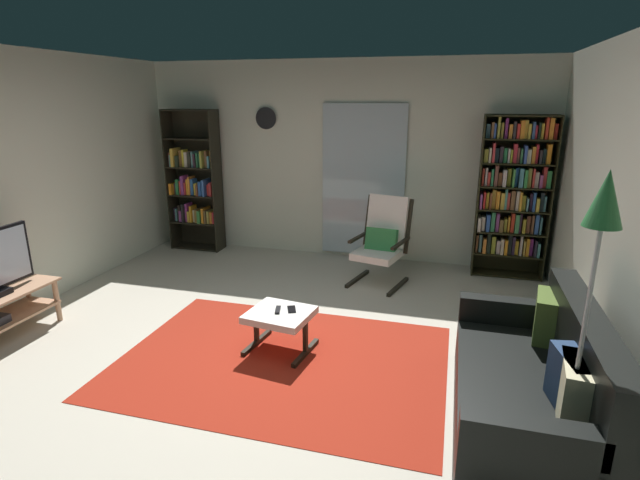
# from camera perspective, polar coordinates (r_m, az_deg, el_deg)

# --- Properties ---
(ground_plane) EXTENTS (7.02, 7.02, 0.00)m
(ground_plane) POSITION_cam_1_polar(r_m,az_deg,el_deg) (4.36, -6.86, -13.01)
(ground_plane) COLOR beige
(wall_back) EXTENTS (5.60, 0.06, 2.60)m
(wall_back) POSITION_cam_1_polar(r_m,az_deg,el_deg) (6.62, 2.33, 9.16)
(wall_back) COLOR silver
(wall_back) RESTS_ON ground
(glass_door_panel) EXTENTS (1.10, 0.01, 2.00)m
(glass_door_panel) POSITION_cam_1_polar(r_m,az_deg,el_deg) (6.53, 5.02, 6.79)
(glass_door_panel) COLOR silver
(area_rug) EXTENTS (2.69, 1.96, 0.01)m
(area_rug) POSITION_cam_1_polar(r_m,az_deg,el_deg) (4.24, -4.44, -13.79)
(area_rug) COLOR maroon
(area_rug) RESTS_ON ground
(bookshelf_near_tv) EXTENTS (0.73, 0.30, 1.97)m
(bookshelf_near_tv) POSITION_cam_1_polar(r_m,az_deg,el_deg) (7.19, -14.36, 6.33)
(bookshelf_near_tv) COLOR black
(bookshelf_near_tv) RESTS_ON ground
(bookshelf_near_sofa) EXTENTS (0.82, 0.30, 1.94)m
(bookshelf_near_sofa) POSITION_cam_1_polar(r_m,az_deg,el_deg) (6.28, 21.57, 5.19)
(bookshelf_near_sofa) COLOR black
(bookshelf_near_sofa) RESTS_ON ground
(leather_sofa) EXTENTS (0.83, 1.72, 0.87)m
(leather_sofa) POSITION_cam_1_polar(r_m,az_deg,el_deg) (3.58, 23.71, -15.55)
(leather_sofa) COLOR black
(leather_sofa) RESTS_ON ground
(lounge_armchair) EXTENTS (0.70, 0.77, 1.02)m
(lounge_armchair) POSITION_cam_1_polar(r_m,az_deg,el_deg) (5.77, 7.28, 0.18)
(lounge_armchair) COLOR black
(lounge_armchair) RESTS_ON ground
(ottoman) EXTENTS (0.58, 0.55, 0.36)m
(ottoman) POSITION_cam_1_polar(r_m,az_deg,el_deg) (4.27, -4.69, -9.09)
(ottoman) COLOR white
(ottoman) RESTS_ON ground
(tv_remote) EXTENTS (0.08, 0.15, 0.02)m
(tv_remote) POSITION_cam_1_polar(r_m,az_deg,el_deg) (4.26, -4.93, -8.10)
(tv_remote) COLOR black
(tv_remote) RESTS_ON ottoman
(cell_phone) EXTENTS (0.12, 0.16, 0.01)m
(cell_phone) POSITION_cam_1_polar(r_m,az_deg,el_deg) (4.27, -3.32, -8.06)
(cell_phone) COLOR black
(cell_phone) RESTS_ON ottoman
(floor_lamp_by_sofa) EXTENTS (0.22, 0.22, 1.80)m
(floor_lamp_by_sofa) POSITION_cam_1_polar(r_m,az_deg,el_deg) (2.77, 29.72, -0.05)
(floor_lamp_by_sofa) COLOR #A5A5AD
(floor_lamp_by_sofa) RESTS_ON ground
(wall_clock) EXTENTS (0.29, 0.03, 0.29)m
(wall_clock) POSITION_cam_1_polar(r_m,az_deg,el_deg) (6.81, -6.30, 13.92)
(wall_clock) COLOR silver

